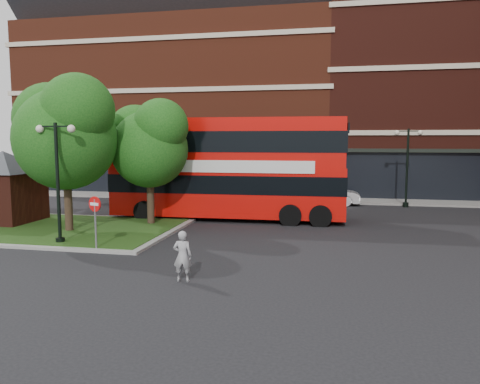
% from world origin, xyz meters
% --- Properties ---
extents(ground, '(120.00, 120.00, 0.00)m').
position_xyz_m(ground, '(0.00, 0.00, 0.00)').
color(ground, black).
rests_on(ground, ground).
extents(pavement_far, '(44.00, 3.00, 0.12)m').
position_xyz_m(pavement_far, '(0.00, 16.50, 0.06)').
color(pavement_far, slate).
rests_on(pavement_far, ground).
extents(terrace_far_left, '(26.00, 12.00, 14.00)m').
position_xyz_m(terrace_far_left, '(-8.00, 24.00, 7.00)').
color(terrace_far_left, maroon).
rests_on(terrace_far_left, ground).
extents(terrace_far_right, '(18.00, 12.00, 16.00)m').
position_xyz_m(terrace_far_right, '(14.00, 24.00, 8.00)').
color(terrace_far_right, '#471911').
rests_on(terrace_far_right, ground).
extents(traffic_island, '(12.60, 7.60, 0.15)m').
position_xyz_m(traffic_island, '(-8.00, 3.00, 0.07)').
color(traffic_island, gray).
rests_on(traffic_island, ground).
extents(kiosk, '(6.51, 6.51, 3.60)m').
position_xyz_m(kiosk, '(-11.00, 4.00, 2.32)').
color(kiosk, '#471911').
rests_on(kiosk, traffic_island).
extents(tree_island_west, '(5.40, 4.71, 7.21)m').
position_xyz_m(tree_island_west, '(-6.60, 2.58, 4.79)').
color(tree_island_west, '#2D2116').
rests_on(tree_island_west, ground).
extents(tree_island_east, '(4.46, 3.90, 6.29)m').
position_xyz_m(tree_island_east, '(-3.58, 5.06, 4.24)').
color(tree_island_east, '#2D2116').
rests_on(tree_island_east, ground).
extents(lamp_island, '(1.72, 0.36, 5.00)m').
position_xyz_m(lamp_island, '(-5.50, 0.20, 2.83)').
color(lamp_island, black).
rests_on(lamp_island, ground).
extents(lamp_far_left, '(1.72, 0.36, 5.00)m').
position_xyz_m(lamp_far_left, '(2.00, 14.50, 2.83)').
color(lamp_far_left, black).
rests_on(lamp_far_left, ground).
extents(lamp_far_right, '(1.72, 0.36, 5.00)m').
position_xyz_m(lamp_far_right, '(10.00, 14.50, 2.83)').
color(lamp_far_right, black).
rests_on(lamp_far_right, ground).
extents(bus, '(12.58, 3.18, 4.78)m').
position_xyz_m(bus, '(-0.18, 7.81, 3.13)').
color(bus, red).
rests_on(bus, ground).
extents(woman, '(0.61, 0.44, 1.58)m').
position_xyz_m(woman, '(1.03, -3.50, 0.79)').
color(woman, '#9A999C').
rests_on(woman, ground).
extents(car_silver, '(4.73, 2.35, 1.55)m').
position_xyz_m(car_silver, '(0.72, 16.00, 0.77)').
color(car_silver, silver).
rests_on(car_silver, ground).
extents(car_white, '(4.19, 1.52, 1.37)m').
position_xyz_m(car_white, '(5.10, 14.71, 0.69)').
color(car_white, silver).
rests_on(car_white, ground).
extents(no_entry_sign, '(0.58, 0.22, 2.15)m').
position_xyz_m(no_entry_sign, '(-3.50, -0.50, 1.54)').
color(no_entry_sign, slate).
rests_on(no_entry_sign, ground).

